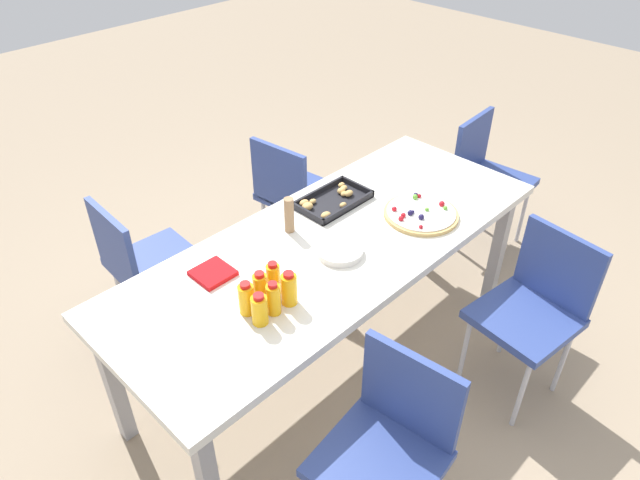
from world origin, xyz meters
name	(u,v)px	position (x,y,z in m)	size (l,w,h in m)	color
ground_plane	(331,356)	(0.00, 0.00, 0.00)	(12.00, 12.00, 0.00)	gray
party_table	(332,253)	(0.00, 0.00, 0.67)	(2.11, 0.82, 0.74)	silver
chair_near_right	(536,304)	(0.53, -0.75, 0.50)	(0.45, 0.45, 0.83)	#33478C
chair_far_left	(142,261)	(-0.53, 0.77, 0.50)	(0.42, 0.42, 0.83)	#33478C
chair_near_left	(390,441)	(-0.48, -0.73, 0.50)	(0.44, 0.44, 0.83)	#33478C
chair_end	(486,172)	(1.40, 0.04, 0.50)	(0.43, 0.43, 0.83)	#33478C
chair_far_right	(293,191)	(0.43, 0.72, 0.50)	(0.44, 0.44, 0.83)	#33478C
juice_bottle_0	(260,310)	(-0.55, -0.16, 0.80)	(0.06, 0.06, 0.13)	#FAAF14
juice_bottle_1	(273,299)	(-0.48, -0.15, 0.81)	(0.05, 0.05, 0.14)	#FAAE14
juice_bottle_2	(289,289)	(-0.41, -0.16, 0.81)	(0.06, 0.06, 0.15)	#FAAE14
juice_bottle_3	(246,299)	(-0.55, -0.08, 0.81)	(0.06, 0.06, 0.14)	#F9AC14
juice_bottle_4	(260,289)	(-0.48, -0.08, 0.81)	(0.06, 0.06, 0.15)	#F9AB14
juice_bottle_5	(273,279)	(-0.41, -0.07, 0.81)	(0.05, 0.05, 0.15)	#F9AC14
fruit_pizza	(421,213)	(0.43, -0.16, 0.75)	(0.35, 0.35, 0.05)	tan
snack_tray	(331,201)	(0.22, 0.22, 0.75)	(0.36, 0.21, 0.04)	black
plate_stack	(340,251)	(-0.05, -0.09, 0.75)	(0.20, 0.20, 0.03)	silver
napkin_stack	(213,273)	(-0.51, 0.19, 0.75)	(0.15, 0.15, 0.02)	red
cardboard_tube	(289,215)	(-0.08, 0.19, 0.82)	(0.04, 0.04, 0.17)	#9E7A56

